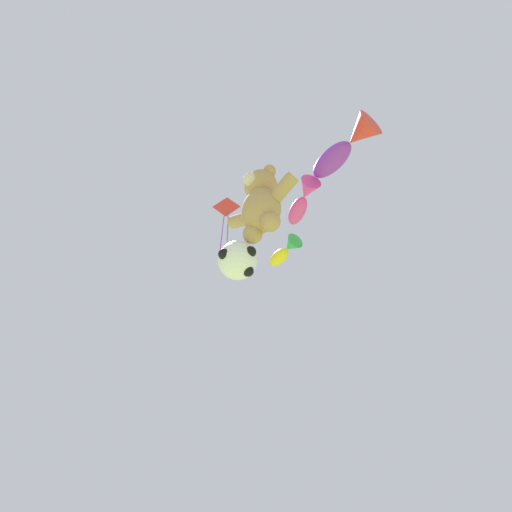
# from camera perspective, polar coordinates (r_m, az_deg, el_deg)

# --- Properties ---
(teddy_bear_kite) EXTENTS (2.51, 1.11, 2.55)m
(teddy_bear_kite) POSITION_cam_1_polar(r_m,az_deg,el_deg) (9.51, 0.79, 8.92)
(teddy_bear_kite) COLOR tan
(soccer_ball_kite) EXTENTS (1.12, 1.12, 1.03)m
(soccer_ball_kite) POSITION_cam_1_polar(r_m,az_deg,el_deg) (8.72, -3.02, -0.71)
(soccer_ball_kite) COLOR white
(fish_kite_violet) EXTENTS (2.36, 1.15, 0.89)m
(fish_kite_violet) POSITION_cam_1_polar(r_m,az_deg,el_deg) (10.95, 14.68, 17.18)
(fish_kite_violet) COLOR purple
(fish_kite_magenta) EXTENTS (1.94, 1.50, 0.67)m
(fish_kite_magenta) POSITION_cam_1_polar(r_m,az_deg,el_deg) (11.57, 7.72, 9.13)
(fish_kite_magenta) COLOR #E53F9E
(fish_kite_goldfin) EXTENTS (1.70, 0.97, 0.65)m
(fish_kite_goldfin) POSITION_cam_1_polar(r_m,az_deg,el_deg) (12.91, 4.83, 0.78)
(fish_kite_goldfin) COLOR yellow
(diamond_kite) EXTENTS (0.78, 0.75, 2.82)m
(diamond_kite) POSITION_cam_1_polar(r_m,az_deg,el_deg) (12.80, -5.01, 7.30)
(diamond_kite) COLOR red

